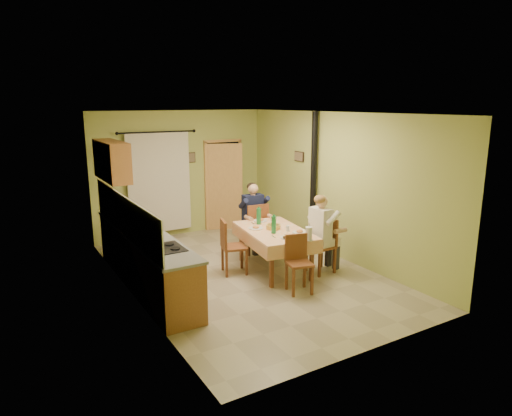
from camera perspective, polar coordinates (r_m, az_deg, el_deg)
floor at (r=8.19m, az=-1.16°, el=-8.20°), size 4.00×6.00×0.01m
room_shell at (r=7.72m, az=-1.22°, el=4.49°), size 4.04×6.04×2.82m
kitchen_run at (r=7.75m, az=-13.78°, el=-6.07°), size 0.64×3.64×1.56m
upper_cabinets at (r=8.62m, az=-17.61°, el=5.66°), size 0.35×1.40×0.70m
curtain at (r=10.21m, az=-12.00°, el=3.17°), size 1.70×0.07×2.22m
doorway at (r=10.86m, az=-4.00°, el=2.87°), size 0.96×0.33×2.15m
dining_table at (r=8.24m, az=2.31°, el=-5.27°), size 1.25×1.82×0.76m
tableware at (r=8.02m, az=2.76°, el=-2.46°), size 0.77×1.65×0.33m
chair_far at (r=9.24m, az=-0.27°, el=-3.78°), size 0.49×0.49×1.02m
chair_near at (r=7.38m, az=5.38°, el=-8.30°), size 0.45×0.45×0.92m
chair_right at (r=8.26m, az=8.16°, el=-6.01°), size 0.43×0.43×0.97m
chair_left at (r=8.14m, az=-2.84°, el=-6.16°), size 0.51×0.51×0.98m
man_far at (r=9.10m, az=-0.32°, el=-0.21°), size 0.60×0.48×1.39m
man_right at (r=8.08m, az=8.22°, el=-2.08°), size 0.47×0.59×1.39m
stove_flue at (r=9.39m, az=7.11°, el=1.02°), size 0.24×0.24×2.80m
picture_back at (r=10.48m, az=-8.09°, el=6.27°), size 0.19×0.03×0.23m
picture_right at (r=9.78m, az=5.41°, el=6.44°), size 0.03×0.31×0.21m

